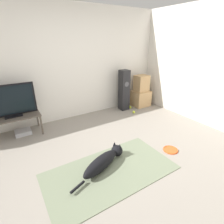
{
  "coord_description": "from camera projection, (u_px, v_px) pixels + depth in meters",
  "views": [
    {
      "loc": [
        -1.16,
        -1.88,
        1.84
      ],
      "look_at": [
        0.58,
        0.89,
        0.45
      ],
      "focal_mm": 28.0,
      "sensor_mm": 36.0,
      "label": 1
    }
  ],
  "objects": [
    {
      "name": "dog",
      "position": [
        104.0,
        161.0,
        2.65
      ],
      "size": [
        1.04,
        0.49,
        0.25
      ],
      "color": "black",
      "rests_on": "area_rug"
    },
    {
      "name": "tv_stand",
      "position": [
        14.0,
        118.0,
        3.43
      ],
      "size": [
        0.94,
        0.5,
        0.43
      ],
      "color": "brown",
      "rests_on": "ground_plane"
    },
    {
      "name": "tennis_ball_by_boxes",
      "position": [
        130.0,
        107.0,
        4.94
      ],
      "size": [
        0.07,
        0.07,
        0.07
      ],
      "color": "#C6E033",
      "rests_on": "ground_plane"
    },
    {
      "name": "area_rug",
      "position": [
        111.0,
        171.0,
        2.61
      ],
      "size": [
        1.92,
        1.01,
        0.01
      ],
      "color": "slate",
      "rests_on": "ground_plane"
    },
    {
      "name": "cardboard_box_lower",
      "position": [
        141.0,
        98.0,
        5.08
      ],
      "size": [
        0.47,
        0.41,
        0.44
      ],
      "color": "tan",
      "rests_on": "ground_plane"
    },
    {
      "name": "cardboard_box_upper",
      "position": [
        142.0,
        83.0,
        4.92
      ],
      "size": [
        0.36,
        0.31,
        0.45
      ],
      "color": "tan",
      "rests_on": "cardboard_box_lower"
    },
    {
      "name": "wall_back",
      "position": [
        61.0,
        65.0,
        3.89
      ],
      "size": [
        8.0,
        0.06,
        2.55
      ],
      "color": "silver",
      "rests_on": "ground_plane"
    },
    {
      "name": "frisbee",
      "position": [
        171.0,
        150.0,
        3.09
      ],
      "size": [
        0.26,
        0.26,
        0.03
      ],
      "color": "#DB511E",
      "rests_on": "ground_plane"
    },
    {
      "name": "ground_plane",
      "position": [
        111.0,
        164.0,
        2.75
      ],
      "size": [
        12.0,
        12.0,
        0.0
      ],
      "primitive_type": "plane",
      "color": "gray"
    },
    {
      "name": "game_console",
      "position": [
        23.0,
        132.0,
        3.62
      ],
      "size": [
        0.31,
        0.26,
        0.08
      ],
      "color": "#B7B7BC",
      "rests_on": "ground_plane"
    },
    {
      "name": "tennis_ball_near_speaker",
      "position": [
        134.0,
        112.0,
        4.62
      ],
      "size": [
        0.07,
        0.07,
        0.07
      ],
      "color": "#C6E033",
      "rests_on": "ground_plane"
    },
    {
      "name": "floor_speaker",
      "position": [
        124.0,
        90.0,
        4.7
      ],
      "size": [
        0.23,
        0.24,
        1.08
      ],
      "color": "black",
      "rests_on": "ground_plane"
    },
    {
      "name": "wall_right",
      "position": [
        220.0,
        68.0,
        3.53
      ],
      "size": [
        0.06,
        8.0,
        2.55
      ],
      "color": "silver",
      "rests_on": "ground_plane"
    },
    {
      "name": "tennis_ball_loose_on_carpet",
      "position": [
        129.0,
        106.0,
        5.01
      ],
      "size": [
        0.07,
        0.07,
        0.07
      ],
      "color": "#C6E033",
      "rests_on": "ground_plane"
    },
    {
      "name": "tv",
      "position": [
        10.0,
        101.0,
        3.29
      ],
      "size": [
        0.89,
        0.2,
        0.63
      ],
      "color": "black",
      "rests_on": "tv_stand"
    }
  ]
}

